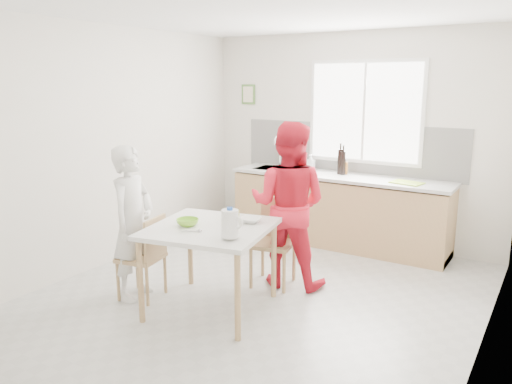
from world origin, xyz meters
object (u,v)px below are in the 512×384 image
at_px(dining_table, 210,235).
at_px(person_white, 133,223).
at_px(chair_left, 146,254).
at_px(bowl_green, 188,222).
at_px(milk_jug, 230,223).
at_px(wine_bottle_b, 343,163).
at_px(chair_far, 275,237).
at_px(person_red, 288,205).
at_px(wine_bottle_a, 340,162).
at_px(bowl_white, 251,220).

bearing_deg(dining_table, person_white, -168.62).
relative_size(chair_left, bowl_green, 4.06).
distance_m(milk_jug, wine_bottle_b, 2.66).
relative_size(chair_left, person_white, 0.55).
xyz_separation_m(chair_far, person_white, (-0.99, -1.03, 0.25)).
height_order(chair_far, person_white, person_white).
xyz_separation_m(person_red, wine_bottle_a, (-0.09, 1.55, 0.23)).
distance_m(person_white, wine_bottle_b, 2.83).
bearing_deg(wine_bottle_b, milk_jug, -87.80).
relative_size(dining_table, milk_jug, 4.84).
bearing_deg(person_white, chair_far, -55.09).
bearing_deg(bowl_green, chair_far, 69.02).
xyz_separation_m(person_white, person_red, (1.12, 1.07, 0.10)).
height_order(chair_far, milk_jug, milk_jug).
bearing_deg(chair_left, wine_bottle_b, 148.46).
distance_m(chair_left, milk_jug, 1.16).
bearing_deg(dining_table, chair_far, 78.21).
relative_size(milk_jug, wine_bottle_a, 0.79).
bearing_deg(chair_far, person_red, 5.30).
distance_m(chair_far, person_white, 1.45).
distance_m(chair_left, wine_bottle_b, 2.81).
height_order(chair_left, chair_far, chair_far).
xyz_separation_m(dining_table, person_white, (-0.81, -0.16, 0.03)).
bearing_deg(wine_bottle_a, chair_left, -109.09).
height_order(chair_left, wine_bottle_a, wine_bottle_a).
bearing_deg(wine_bottle_b, bowl_green, -100.25).
bearing_deg(person_red, person_white, 32.44).
xyz_separation_m(bowl_green, wine_bottle_a, (0.41, 2.55, 0.25)).
relative_size(bowl_green, milk_jug, 0.80).
bearing_deg(chair_far, wine_bottle_a, 77.10).
bearing_deg(wine_bottle_b, chair_far, -93.25).
bearing_deg(person_red, wine_bottle_a, -98.16).
bearing_deg(milk_jug, dining_table, 139.07).
xyz_separation_m(chair_left, wine_bottle_b, (0.95, 2.57, 0.62)).
relative_size(chair_left, wine_bottle_a, 2.57).
distance_m(chair_far, milk_jug, 1.18).
relative_size(chair_left, bowl_white, 4.30).
distance_m(bowl_white, wine_bottle_a, 2.17).
relative_size(chair_far, bowl_green, 4.43).
distance_m(person_red, bowl_green, 1.12).
distance_m(person_white, milk_jug, 1.19).
height_order(chair_left, bowl_white, bowl_white).
bearing_deg(chair_left, person_white, -90.00).
distance_m(person_white, bowl_white, 1.15).
bearing_deg(person_white, bowl_green, -94.60).
relative_size(milk_jug, wine_bottle_b, 0.84).
bearing_deg(milk_jug, bowl_white, 92.57).
relative_size(person_white, person_red, 0.88).
bearing_deg(milk_jug, person_white, 166.23).
bearing_deg(bowl_green, chair_left, -174.47).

